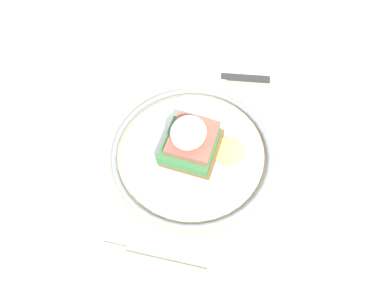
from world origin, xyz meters
The scene contains 6 objects.
ground_plane centered at (0.00, 0.00, 0.00)m, with size 6.00×6.00×0.00m, color #B2ADA3.
dining_table centered at (0.00, 0.00, 0.63)m, with size 0.85×0.72×0.77m.
plate centered at (0.01, 0.06, 0.78)m, with size 0.26×0.26×0.02m.
sandwich centered at (0.01, 0.06, 0.82)m, with size 0.09×0.12×0.08m.
fork centered at (-0.17, 0.06, 0.78)m, with size 0.03×0.16×0.00m.
knife centered at (0.18, 0.04, 0.78)m, with size 0.05×0.18×0.01m.
Camera 1 is at (-0.28, -0.04, 1.30)m, focal length 35.00 mm.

